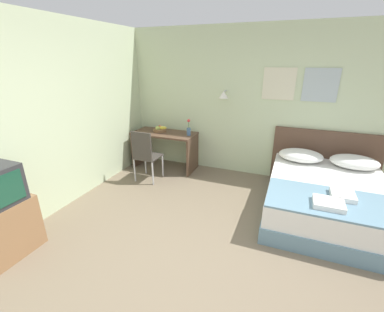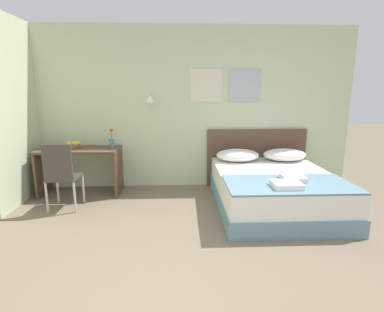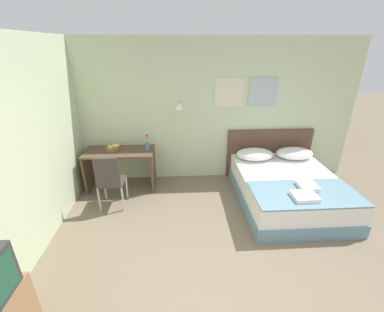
% 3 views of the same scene
% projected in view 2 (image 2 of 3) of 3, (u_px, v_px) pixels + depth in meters
% --- Properties ---
extents(ground_plane, '(24.00, 24.00, 0.00)m').
position_uv_depth(ground_plane, '(191.00, 288.00, 2.51)').
color(ground_plane, '#756651').
extents(wall_back, '(5.60, 0.31, 2.65)m').
position_uv_depth(wall_back, '(185.00, 108.00, 4.98)').
color(wall_back, beige).
rests_on(wall_back, ground_plane).
extents(bed, '(1.57, 1.98, 0.51)m').
position_uv_depth(bed, '(273.00, 190.00, 4.22)').
color(bed, '#66899E').
rests_on(bed, ground_plane).
extents(headboard, '(1.69, 0.06, 0.98)m').
position_uv_depth(headboard, '(256.00, 158.00, 5.16)').
color(headboard, brown).
rests_on(headboard, ground_plane).
extents(pillow_left, '(0.69, 0.47, 0.19)m').
position_uv_depth(pillow_left, '(238.00, 155.00, 4.81)').
color(pillow_left, white).
rests_on(pillow_left, bed).
extents(pillow_right, '(0.69, 0.47, 0.19)m').
position_uv_depth(pillow_right, '(285.00, 155.00, 4.84)').
color(pillow_right, white).
rests_on(pillow_right, bed).
extents(throw_blanket, '(1.52, 0.79, 0.02)m').
position_uv_depth(throw_blanket, '(289.00, 184.00, 3.60)').
color(throw_blanket, '#66899E').
rests_on(throw_blanket, bed).
extents(folded_towel_near_foot, '(0.27, 0.29, 0.06)m').
position_uv_depth(folded_towel_near_foot, '(293.00, 178.00, 3.73)').
color(folded_towel_near_foot, white).
rests_on(folded_towel_near_foot, throw_blanket).
extents(folded_towel_mid_bed, '(0.33, 0.28, 0.06)m').
position_uv_depth(folded_towel_mid_bed, '(286.00, 185.00, 3.45)').
color(folded_towel_mid_bed, white).
rests_on(folded_towel_mid_bed, throw_blanket).
extents(desk, '(1.23, 0.59, 0.74)m').
position_uv_depth(desk, '(80.00, 162.00, 4.73)').
color(desk, brown).
rests_on(desk, ground_plane).
extents(desk_chair, '(0.41, 0.41, 0.94)m').
position_uv_depth(desk_chair, '(61.00, 172.00, 4.04)').
color(desk_chair, '#3D3833').
rests_on(desk_chair, ground_plane).
extents(fruit_bowl, '(0.27, 0.26, 0.12)m').
position_uv_depth(fruit_bowl, '(72.00, 145.00, 4.71)').
color(fruit_bowl, brown).
rests_on(fruit_bowl, desk).
extents(flower_vase, '(0.08, 0.08, 0.31)m').
position_uv_depth(flower_vase, '(112.00, 141.00, 4.68)').
color(flower_vase, '#4C7099').
rests_on(flower_vase, desk).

